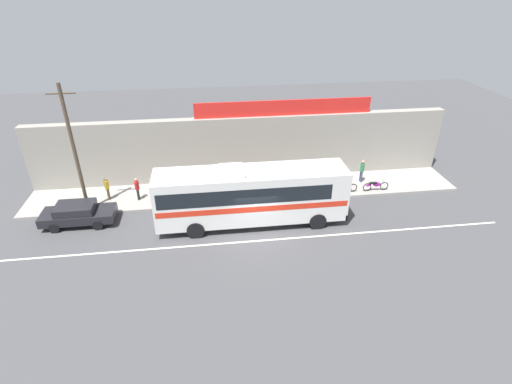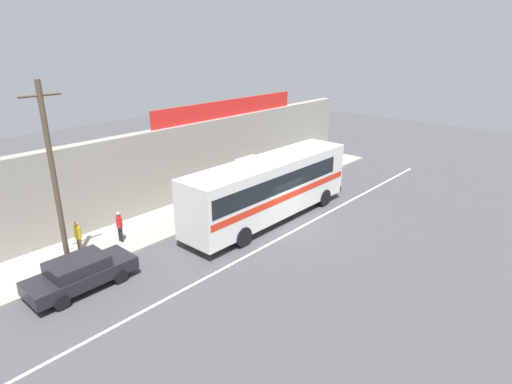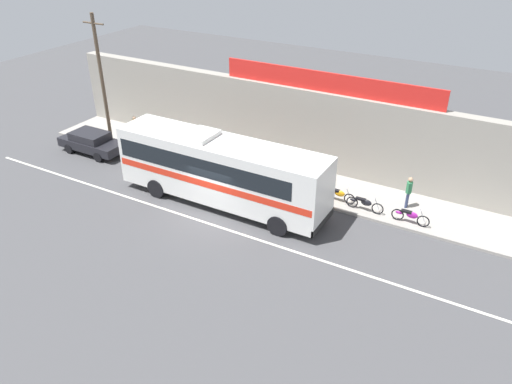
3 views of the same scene
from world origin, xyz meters
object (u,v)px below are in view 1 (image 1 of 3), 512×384
Objects in this scene: parked_car at (78,213)px; motorcycle_green at (306,190)px; motorcycle_red at (375,185)px; pedestrian_far_left at (137,187)px; intercity_bus at (250,194)px; pedestrian_near_shop at (362,169)px; motorcycle_black at (343,187)px; motorcycle_purple at (322,187)px; pedestrian_far_right at (107,186)px; utility_pole at (74,149)px.

motorcycle_green is at bearing 5.65° from parked_car.
pedestrian_far_left reaches higher than motorcycle_red.
intercity_bus reaches higher than pedestrian_near_shop.
intercity_bus is at bearing -154.41° from pedestrian_near_shop.
parked_car is 2.53× the size of pedestrian_near_shop.
parked_car is 17.49m from motorcycle_black.
intercity_bus is 2.63× the size of parked_car.
motorcycle_green is 1.00× the size of motorcycle_purple.
pedestrian_far_right reaches higher than motorcycle_purple.
motorcycle_red is at bearing -3.96° from motorcycle_purple.
pedestrian_far_right is (1.11, 1.18, -3.27)m from utility_pole.
intercity_bus is 10.07m from pedestrian_far_right.
pedestrian_far_left is at bearing -178.03° from pedestrian_near_shop.
pedestrian_far_right is 17.94m from pedestrian_near_shop.
parked_car is at bearing -171.35° from pedestrian_near_shop.
motorcycle_red is (9.22, 2.70, -1.50)m from intercity_bus.
intercity_bus is 8.15m from pedestrian_far_left.
parked_car is 2.72× the size of pedestrian_far_left.
intercity_bus reaches higher than pedestrian_far_left.
motorcycle_red is 1.66m from pedestrian_near_shop.
parked_car is 0.53× the size of utility_pole.
intercity_bus is 7.57m from motorcycle_black.
parked_car is 2.34× the size of motorcycle_purple.
pedestrian_far_right is at bearing 46.56° from utility_pole.
motorcycle_red is 1.00× the size of motorcycle_purple.
parked_car reaches higher than motorcycle_green.
pedestrian_far_left is (3.12, 0.90, -3.32)m from utility_pole.
motorcycle_purple is at bearing 171.71° from motorcycle_black.
motorcycle_red is 18.50m from pedestrian_far_right.
motorcycle_black is at bearing 0.09° from utility_pole.
intercity_bus is at bearing -26.59° from pedestrian_far_left.
parked_car is 14.81m from motorcycle_green.
utility_pole is (0.19, 1.48, 3.65)m from parked_car.
pedestrian_far_right is (-18.45, 1.20, 0.55)m from motorcycle_red.
pedestrian_far_right is 2.02m from pedestrian_far_left.
parked_car is 2.35× the size of motorcycle_green.
pedestrian_far_left reaches higher than motorcycle_green.
intercity_bus is at bearing -151.16° from motorcycle_purple.
parked_car is 2.60× the size of pedestrian_far_right.
utility_pole is 15.05m from motorcycle_green.
pedestrian_near_shop reaches higher than pedestrian_far_left.
motorcycle_red is 1.17× the size of pedestrian_far_left.
intercity_bus reaches higher than motorcycle_black.
motorcycle_black is (17.43, 1.51, -0.17)m from parked_car.
motorcycle_purple is 1.08× the size of pedestrian_near_shop.
motorcycle_black is at bearing -4.08° from pedestrian_far_right.
motorcycle_red is at bearing -0.06° from utility_pole.
utility_pole is at bearing -175.66° from pedestrian_near_shop.
motorcycle_black is at bearing -8.29° from motorcycle_purple.
pedestrian_near_shop is at bearing 1.97° from pedestrian_far_left.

